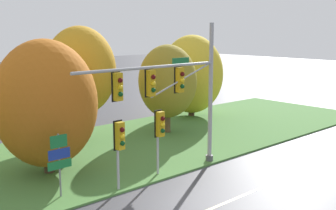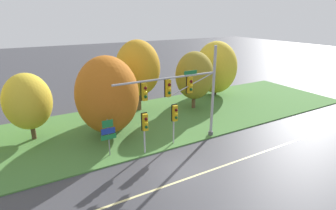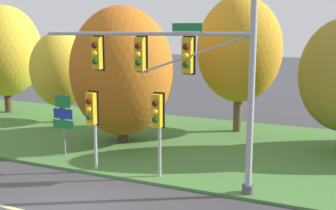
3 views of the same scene
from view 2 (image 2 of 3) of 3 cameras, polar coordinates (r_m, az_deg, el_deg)
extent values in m
plane|color=#3D3D42|center=(17.88, 2.44, -13.66)|extent=(160.00, 160.00, 0.00)
cube|color=beige|center=(17.05, 4.65, -15.52)|extent=(36.00, 0.16, 0.01)
cube|color=#477A38|center=(24.42, -7.83, -4.26)|extent=(48.00, 11.50, 0.10)
cylinder|color=#9EA0A5|center=(21.13, 9.77, 2.69)|extent=(0.22, 0.22, 7.38)
cylinder|color=#4C4C51|center=(22.38, 9.26, -6.03)|extent=(0.40, 0.40, 0.30)
cylinder|color=#9EA0A5|center=(18.46, 0.05, 5.85)|extent=(8.19, 0.14, 0.14)
cylinder|color=#9EA0A5|center=(19.69, 5.26, 4.52)|extent=(4.12, 0.08, 1.48)
cube|color=gold|center=(19.58, 4.77, 4.37)|extent=(0.34, 0.28, 1.22)
cube|color=black|center=(19.71, 4.51, 4.47)|extent=(0.46, 0.04, 1.34)
sphere|color=#4C0C0C|center=(19.37, 5.09, 5.11)|extent=(0.22, 0.22, 0.22)
sphere|color=yellow|center=(19.44, 5.06, 4.25)|extent=(0.22, 0.22, 0.22)
sphere|color=#0C4219|center=(19.52, 5.04, 3.40)|extent=(0.22, 0.22, 0.22)
cube|color=gold|center=(18.64, 0.04, 3.67)|extent=(0.34, 0.28, 1.22)
cube|color=black|center=(18.77, -0.20, 3.78)|extent=(0.46, 0.04, 1.34)
sphere|color=#4C0C0C|center=(18.41, 0.32, 4.44)|extent=(0.22, 0.22, 0.22)
sphere|color=yellow|center=(18.49, 0.32, 3.54)|extent=(0.22, 0.22, 0.22)
sphere|color=#0C4219|center=(18.57, 0.32, 2.65)|extent=(0.22, 0.22, 0.22)
cube|color=gold|center=(17.83, -5.14, 2.87)|extent=(0.34, 0.28, 1.22)
cube|color=black|center=(17.98, -5.35, 3.00)|extent=(0.46, 0.04, 1.34)
sphere|color=#4C0C0C|center=(17.60, -4.92, 3.67)|extent=(0.22, 0.22, 0.22)
sphere|color=yellow|center=(17.68, -4.89, 2.73)|extent=(0.22, 0.22, 0.22)
sphere|color=#0C4219|center=(17.77, -4.87, 1.81)|extent=(0.22, 0.22, 0.22)
cube|color=#196B33|center=(19.32, 4.93, 7.06)|extent=(1.10, 0.04, 0.28)
cylinder|color=#9EA0A5|center=(18.81, -5.17, -6.28)|extent=(0.12, 0.12, 3.06)
cube|color=gold|center=(18.25, -5.00, -3.76)|extent=(0.34, 0.28, 1.22)
cube|color=black|center=(18.38, -5.21, -3.59)|extent=(0.46, 0.04, 1.34)
sphere|color=#4C0C0C|center=(17.98, -4.79, -3.07)|extent=(0.22, 0.22, 0.22)
sphere|color=yellow|center=(18.10, -4.76, -3.95)|extent=(0.22, 0.22, 0.22)
sphere|color=#0C4219|center=(18.21, -4.74, -4.82)|extent=(0.22, 0.22, 0.22)
cylinder|color=#9EA0A5|center=(20.19, 1.23, -4.27)|extent=(0.12, 0.12, 3.12)
cube|color=gold|center=(19.65, 1.54, -1.79)|extent=(0.34, 0.28, 1.22)
cube|color=black|center=(19.78, 1.30, -1.65)|extent=(0.46, 0.04, 1.34)
sphere|color=#4C0C0C|center=(19.40, 1.82, -1.13)|extent=(0.22, 0.22, 0.22)
sphere|color=yellow|center=(19.51, 1.81, -1.96)|extent=(0.22, 0.22, 0.22)
sphere|color=#0C4219|center=(19.62, 1.80, -2.77)|extent=(0.22, 0.22, 0.22)
cylinder|color=slate|center=(19.02, -12.80, -6.91)|extent=(0.08, 0.08, 2.76)
cube|color=#197238|center=(18.56, -13.01, -4.00)|extent=(0.78, 0.03, 0.54)
cube|color=#193399|center=(18.78, -12.89, -5.55)|extent=(1.00, 0.03, 0.44)
cube|color=#197238|center=(18.97, -12.79, -6.83)|extent=(1.10, 0.03, 0.37)
cylinder|color=#4C3823|center=(23.69, -27.44, -4.10)|extent=(0.36, 0.36, 2.20)
ellipsoid|color=gold|center=(23.03, -28.22, 0.68)|extent=(3.57, 3.57, 4.47)
cylinder|color=#423021|center=(22.22, -12.58, -3.88)|extent=(0.50, 0.50, 2.12)
ellipsoid|color=#B76019|center=(21.41, -13.05, 2.13)|extent=(5.01, 5.01, 6.27)
cylinder|color=brown|center=(27.45, -6.36, 2.16)|extent=(0.45, 0.45, 3.22)
ellipsoid|color=#C68C1E|center=(26.77, -6.58, 8.00)|extent=(4.50, 4.50, 5.63)
cylinder|color=brown|center=(28.16, 5.62, 1.81)|extent=(0.40, 0.40, 2.45)
ellipsoid|color=olive|center=(27.56, 5.78, 6.42)|extent=(3.99, 3.99, 4.99)
cylinder|color=#423021|center=(33.42, 10.17, 4.01)|extent=(0.51, 0.51, 2.03)
ellipsoid|color=gold|center=(32.89, 10.41, 8.07)|extent=(5.07, 5.07, 6.33)
camera|label=1|loc=(4.34, -92.25, -38.16)|focal=45.00mm
camera|label=3|loc=(16.79, 50.64, -2.30)|focal=45.00mm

